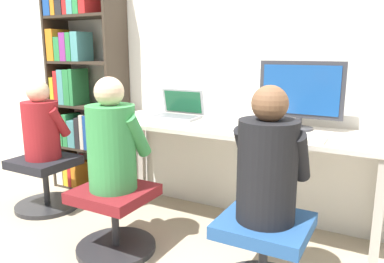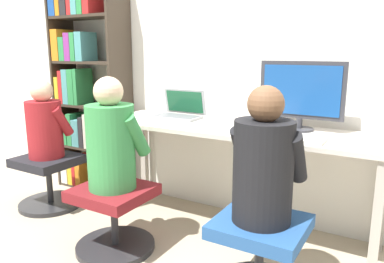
% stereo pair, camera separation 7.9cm
% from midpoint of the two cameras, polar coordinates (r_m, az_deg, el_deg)
% --- Properties ---
extents(ground_plane, '(14.00, 14.00, 0.00)m').
position_cam_midpoint_polar(ground_plane, '(2.64, 3.97, -17.13)').
color(ground_plane, tan).
extents(wall_back, '(10.00, 0.05, 2.60)m').
position_cam_midpoint_polar(wall_back, '(2.88, 10.11, 12.18)').
color(wall_back, white).
rests_on(wall_back, ground_plane).
extents(desk, '(2.00, 0.56, 0.78)m').
position_cam_midpoint_polar(desk, '(2.63, 6.95, -1.11)').
color(desk, beige).
rests_on(desk, ground_plane).
extents(desktop_monitor, '(0.55, 0.19, 0.45)m').
position_cam_midpoint_polar(desktop_monitor, '(2.56, 17.11, 5.39)').
color(desktop_monitor, '#333338').
rests_on(desktop_monitor, desk).
extents(laptop, '(0.37, 0.25, 0.22)m').
position_cam_midpoint_polar(laptop, '(2.94, -1.16, 3.03)').
color(laptop, gray).
rests_on(laptop, desk).
extents(keyboard, '(0.44, 0.17, 0.03)m').
position_cam_midpoint_polar(keyboard, '(2.31, 15.18, -0.82)').
color(keyboard, silver).
rests_on(keyboard, desk).
extents(computer_mouse_by_keyboard, '(0.06, 0.10, 0.04)m').
position_cam_midpoint_polar(computer_mouse_by_keyboard, '(2.41, 8.91, 0.13)').
color(computer_mouse_by_keyboard, '#99999E').
rests_on(computer_mouse_by_keyboard, desk).
extents(office_chair_left, '(0.52, 0.52, 0.43)m').
position_cam_midpoint_polar(office_chair_left, '(2.12, 11.34, -17.75)').
color(office_chair_left, '#262628').
rests_on(office_chair_left, ground_plane).
extents(office_chair_right, '(0.52, 0.52, 0.43)m').
position_cam_midpoint_polar(office_chair_right, '(2.55, -10.89, -12.37)').
color(office_chair_right, '#262628').
rests_on(office_chair_right, ground_plane).
extents(person_at_monitor, '(0.37, 0.34, 0.70)m').
position_cam_midpoint_polar(person_at_monitor, '(1.93, 12.01, -4.84)').
color(person_at_monitor, black).
rests_on(person_at_monitor, office_chair_left).
extents(person_at_laptop, '(0.37, 0.34, 0.71)m').
position_cam_midpoint_polar(person_at_laptop, '(2.39, -11.28, -1.36)').
color(person_at_laptop, '#388C47').
rests_on(person_at_laptop, office_chair_right).
extents(bookshelf, '(0.73, 0.30, 1.99)m').
position_cam_midpoint_polar(bookshelf, '(3.60, -15.74, 7.54)').
color(bookshelf, '#382D23').
rests_on(bookshelf, ground_plane).
extents(office_chair_side, '(0.52, 0.52, 0.43)m').
position_cam_midpoint_polar(office_chair_side, '(3.38, -20.33, -6.73)').
color(office_chair_side, '#262628').
rests_on(office_chair_side, ground_plane).
extents(person_near_shelf, '(0.35, 0.31, 0.64)m').
position_cam_midpoint_polar(person_near_shelf, '(3.26, -20.87, 1.08)').
color(person_near_shelf, maroon).
rests_on(person_near_shelf, office_chair_side).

